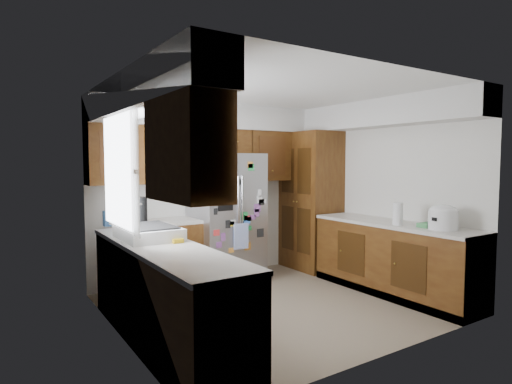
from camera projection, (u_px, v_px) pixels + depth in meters
floor at (276, 305)px, 5.05m from camera, size 3.60×3.60×0.00m
room_shell at (252, 151)px, 5.17m from camera, size 3.64×3.24×2.52m
left_counter_run at (165, 287)px, 4.30m from camera, size 1.36×3.20×0.92m
right_counter_run at (394, 261)px, 5.44m from camera, size 0.63×2.25×0.92m
pantry at (311, 201)px, 6.75m from camera, size 0.60×0.90×2.15m
fridge at (226, 218)px, 5.99m from camera, size 0.90×0.79×1.80m
bridge_cabinet at (218, 142)px, 6.11m from camera, size 0.96×0.34×0.35m
fridge_top_items at (217, 120)px, 6.03m from camera, size 0.53×0.35×0.28m
sink_assembly at (149, 232)px, 4.24m from camera, size 0.52×0.75×0.37m
left_counter_clutter at (131, 217)px, 4.89m from camera, size 0.37×0.85×0.38m
rice_cooker at (443, 217)px, 4.84m from camera, size 0.33×0.32×0.28m
paper_towel at (398, 214)px, 5.19m from camera, size 0.12×0.12×0.27m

